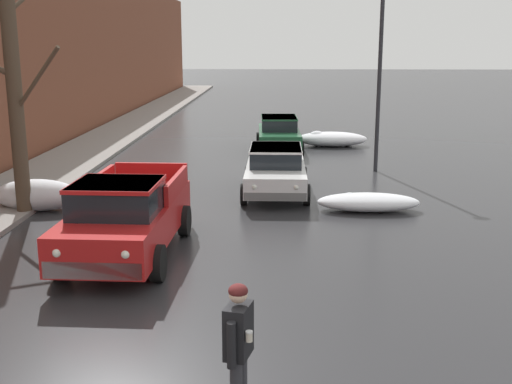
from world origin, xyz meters
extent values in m
cube|color=gray|center=(-6.29, 18.00, 0.07)|extent=(2.84, 80.00, 0.13)
cube|color=brown|center=(-8.22, 18.00, 4.13)|extent=(0.60, 80.00, 8.27)
ellipsoid|color=white|center=(4.09, 9.96, 0.24)|extent=(2.77, 1.12, 0.47)
ellipsoid|color=white|center=(3.59, 10.04, 0.24)|extent=(0.57, 0.48, 0.48)
ellipsoid|color=white|center=(4.01, 20.93, 0.31)|extent=(3.08, 1.48, 0.62)
ellipsoid|color=white|center=(4.73, 21.21, 0.22)|extent=(0.53, 0.44, 0.44)
ellipsoid|color=white|center=(3.36, 20.89, 0.34)|extent=(0.80, 0.67, 0.67)
ellipsoid|color=white|center=(-4.90, 9.70, 0.43)|extent=(2.34, 1.06, 0.86)
ellipsoid|color=white|center=(-5.32, 9.85, 0.31)|extent=(0.74, 0.62, 0.62)
cylinder|color=#4C3D2D|center=(-5.07, 9.23, 2.93)|extent=(0.39, 0.39, 5.85)
cylinder|color=#4C3D2D|center=(-4.36, 8.89, 3.56)|extent=(1.54, 0.79, 1.68)
cube|color=red|center=(-1.58, 6.10, 0.74)|extent=(2.03, 4.99, 0.76)
cube|color=black|center=(-1.60, 5.41, 1.44)|extent=(1.71, 1.63, 0.64)
cube|color=red|center=(-1.60, 5.41, 1.72)|extent=(1.75, 1.68, 0.08)
cube|color=red|center=(-0.66, 7.06, 1.34)|extent=(0.17, 2.37, 0.44)
cube|color=red|center=(-2.45, 7.11, 1.34)|extent=(0.17, 2.37, 0.44)
cube|color=red|center=(-1.51, 8.52, 1.34)|extent=(1.79, 0.15, 0.44)
cube|color=#B7B7BC|center=(-1.66, 3.69, 0.54)|extent=(1.80, 0.17, 0.32)
sphere|color=white|center=(-1.04, 3.63, 0.86)|extent=(0.16, 0.16, 0.16)
sphere|color=white|center=(-2.27, 3.67, 0.86)|extent=(0.16, 0.16, 0.16)
cylinder|color=black|center=(-0.66, 4.59, 0.36)|extent=(0.24, 0.73, 0.72)
cylinder|color=black|center=(-2.59, 4.65, 0.36)|extent=(0.24, 0.73, 0.72)
cylinder|color=black|center=(-0.58, 7.55, 0.36)|extent=(0.24, 0.73, 0.72)
cylinder|color=black|center=(-2.50, 7.61, 0.36)|extent=(0.24, 0.73, 0.72)
cube|color=silver|center=(1.57, 11.77, 0.60)|extent=(1.74, 4.07, 0.60)
cube|color=black|center=(1.57, 11.98, 1.16)|extent=(1.49, 2.12, 0.52)
cube|color=silver|center=(1.57, 11.98, 1.39)|extent=(1.53, 2.16, 0.06)
cube|color=slate|center=(1.56, 9.79, 0.42)|extent=(1.69, 0.13, 0.22)
cube|color=slate|center=(1.57, 13.76, 0.42)|extent=(1.69, 0.13, 0.22)
cylinder|color=black|center=(2.44, 10.51, 0.30)|extent=(0.18, 0.60, 0.60)
cylinder|color=black|center=(0.68, 10.52, 0.30)|extent=(0.18, 0.60, 0.60)
cylinder|color=black|center=(2.45, 13.03, 0.30)|extent=(0.18, 0.60, 0.60)
cylinder|color=black|center=(0.69, 13.04, 0.30)|extent=(0.18, 0.60, 0.60)
sphere|color=silver|center=(2.12, 9.76, 0.68)|extent=(0.14, 0.14, 0.14)
sphere|color=silver|center=(1.00, 9.76, 0.68)|extent=(0.14, 0.14, 0.14)
cube|color=#1E5633|center=(1.68, 19.56, 0.60)|extent=(1.80, 4.30, 0.60)
cube|color=black|center=(1.68, 19.77, 1.16)|extent=(1.50, 2.25, 0.52)
cube|color=#1E5633|center=(1.68, 19.77, 1.39)|extent=(1.54, 2.30, 0.06)
cube|color=black|center=(1.75, 17.48, 0.42)|extent=(1.63, 0.17, 0.22)
cube|color=black|center=(1.62, 21.63, 0.42)|extent=(1.63, 0.17, 0.22)
cylinder|color=black|center=(2.58, 18.27, 0.30)|extent=(0.20, 0.61, 0.60)
cylinder|color=black|center=(0.88, 18.21, 0.30)|extent=(0.20, 0.61, 0.60)
cylinder|color=black|center=(2.49, 20.90, 0.30)|extent=(0.20, 0.61, 0.60)
cylinder|color=black|center=(0.79, 20.85, 0.30)|extent=(0.20, 0.61, 0.60)
sphere|color=silver|center=(2.29, 17.47, 0.68)|extent=(0.14, 0.14, 0.14)
sphere|color=silver|center=(1.21, 17.44, 0.68)|extent=(0.14, 0.14, 0.14)
cylinder|color=#2D2D33|center=(1.17, 0.12, 0.43)|extent=(0.18, 0.18, 0.86)
cube|color=black|center=(1.15, 0.02, 1.18)|extent=(0.35, 0.47, 0.64)
cylinder|color=black|center=(1.21, 0.27, 1.12)|extent=(0.13, 0.13, 0.56)
cylinder|color=black|center=(1.09, -0.23, 1.12)|extent=(0.13, 0.13, 0.56)
sphere|color=beige|center=(1.15, 0.02, 1.64)|extent=(0.22, 0.22, 0.22)
ellipsoid|color=#4C1919|center=(1.15, 0.02, 1.68)|extent=(0.23, 0.23, 0.17)
cylinder|color=beige|center=(1.29, -0.18, 1.20)|extent=(0.10, 0.10, 0.11)
cylinder|color=silver|center=(1.29, -0.18, 1.26)|extent=(0.10, 0.10, 0.02)
cylinder|color=#28282D|center=(5.10, 15.42, 2.98)|extent=(0.14, 0.14, 5.97)
camera|label=1|loc=(1.58, -6.86, 4.49)|focal=44.71mm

